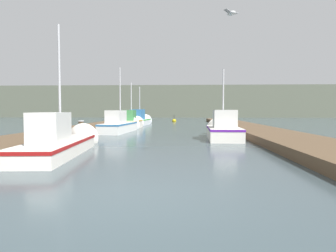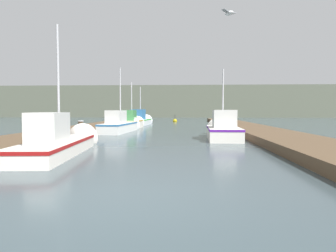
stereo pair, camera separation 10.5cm
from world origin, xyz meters
The scene contains 13 objects.
ground_plane centered at (0.00, 0.00, 0.00)m, with size 200.00×200.00×0.00m.
dock_left centered at (-5.66, 16.00, 0.18)m, with size 2.94×40.00×0.35m.
dock_right centered at (5.66, 16.00, 0.18)m, with size 2.94×40.00×0.35m.
distant_shore_ridge centered at (0.00, 61.24, 3.17)m, with size 120.00×16.00×6.34m.
fishing_boat_0 centered at (-3.21, 5.29, 0.39)m, with size 1.90×6.21×4.78m.
fishing_boat_1 centered at (3.09, 11.10, 0.46)m, with size 1.73×5.28×4.03m.
fishing_boat_2 centered at (-3.25, 15.37, 0.47)m, with size 1.79×6.07×4.68m.
fishing_boat_3 centered at (-3.21, 19.39, 0.47)m, with size 1.43×4.91×4.01m.
fishing_boat_4 centered at (-3.30, 24.84, 0.49)m, with size 1.81×6.25×4.21m.
mooring_piling_0 centered at (4.33, 17.41, 0.50)m, with size 0.28×0.28×0.99m.
mooring_piling_1 centered at (-4.18, 9.95, 0.49)m, with size 0.28×0.28×0.96m.
channel_buoy centered at (-0.09, 32.35, 0.15)m, with size 0.50×0.50×1.00m.
seagull_lead centered at (2.31, 3.63, 4.19)m, with size 0.47×0.47×0.12m.
Camera 1 is at (0.96, -4.94, 1.50)m, focal length 32.00 mm.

